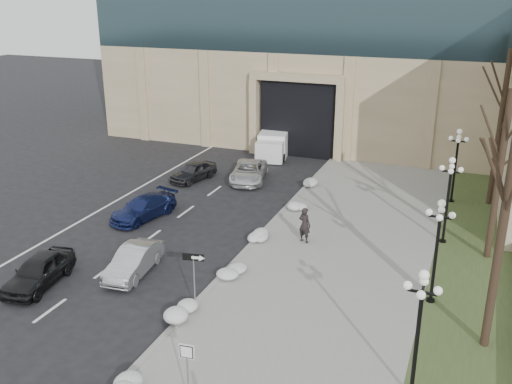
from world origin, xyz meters
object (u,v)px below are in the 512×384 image
car_d (249,171)px  lamppost_c (449,189)px  car_b (134,261)px  lamppost_b (438,238)px  lamppost_d (457,156)px  car_c (143,208)px  box_truck (275,143)px  keep_sign (187,362)px  car_a (39,271)px  pedestrian (305,225)px  one_way_sign (197,264)px  car_e (193,171)px  lamppost_a (419,318)px

car_d → lamppost_c: 14.91m
car_b → lamppost_b: 13.74m
lamppost_d → car_c: bearing=-150.8°
car_d → lamppost_c: (13.50, -5.86, 2.41)m
box_truck → keep_sign: (7.45, -28.85, 0.79)m
car_b → car_d: car_d is taller
car_a → pedestrian: 13.15m
one_way_sign → car_c: bearing=122.2°
keep_sign → pedestrian: bearing=84.3°
keep_sign → lamppost_d: lamppost_d is taller
car_e → keep_sign: size_ratio=1.60×
car_a → car_d: (3.20, 17.27, -0.04)m
keep_sign → lamppost_a: (6.62, 3.02, 1.33)m
car_b → car_c: 6.92m
car_a → car_c: 8.62m
one_way_sign → keep_sign: (2.43, -5.45, -0.36)m
lamppost_a → car_b: bearing=162.8°
car_e → keep_sign: 23.10m
pedestrian → car_d: bearing=-34.5°
one_way_sign → car_b: bearing=146.4°
keep_sign → lamppost_d: size_ratio=0.50×
pedestrian → lamppost_a: bearing=141.2°
lamppost_d → car_e: bearing=-173.4°
car_d → lamppost_d: (13.50, 0.64, 2.41)m
car_d → lamppost_a: lamppost_a is taller
car_b → lamppost_b: lamppost_b is taller
car_e → box_truck: size_ratio=0.58×
lamppost_d → car_b: bearing=-130.9°
car_b → lamppost_b: (13.32, 2.37, 2.42)m
one_way_sign → car_e: bearing=106.3°
car_b → box_truck: (-0.75, 21.70, 0.30)m
pedestrian → car_e: bearing=-17.4°
box_truck → lamppost_d: bearing=-35.0°
car_b → one_way_sign: (4.27, -1.70, 1.45)m
lamppost_a → lamppost_d: bearing=90.0°
box_truck → lamppost_c: (14.07, -12.83, 2.12)m
keep_sign → car_d: bearing=100.9°
pedestrian → lamppost_c: lamppost_c is taller
keep_sign → lamppost_b: lamppost_b is taller
car_b → lamppost_a: (13.32, -4.13, 2.42)m
keep_sign → lamppost_b: bearing=48.7°
car_d → lamppost_b: 18.46m
lamppost_c → car_d: bearing=156.5°
car_b → car_c: car_b is taller
pedestrian → lamppost_c: bearing=-140.5°
car_a → car_b: car_a is taller
car_c → car_d: (3.11, 8.65, 0.02)m
car_a → lamppost_b: 17.56m
car_c → one_way_sign: (7.56, -7.79, 1.46)m
pedestrian → lamppost_b: lamppost_b is taller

